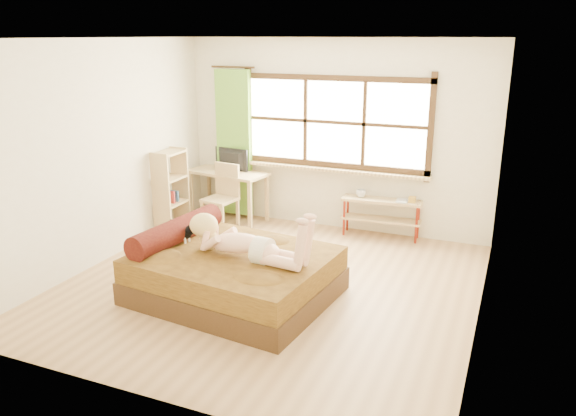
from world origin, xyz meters
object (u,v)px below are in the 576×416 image
at_px(kitten, 181,231).
at_px(pipe_shelf, 382,209).
at_px(chair, 223,193).
at_px(bookshelf, 171,191).
at_px(desk, 228,178).
at_px(woman, 244,230).
at_px(bed, 231,272).

relative_size(kitten, pipe_shelf, 0.27).
bearing_deg(chair, bookshelf, -137.03).
bearing_deg(chair, desk, 116.36).
height_order(pipe_shelf, bookshelf, bookshelf).
xyz_separation_m(desk, chair, (0.11, -0.36, -0.13)).
xyz_separation_m(woman, chair, (-1.38, 2.03, -0.27)).
xyz_separation_m(desk, pipe_shelf, (2.36, 0.12, -0.25)).
distance_m(kitten, desk, 2.33).
bearing_deg(chair, bed, -50.17).
distance_m(woman, desk, 2.83).
distance_m(bed, chair, 2.32).
relative_size(kitten, bookshelf, 0.25).
height_order(kitten, pipe_shelf, kitten).
bearing_deg(desk, woman, -49.07).
height_order(kitten, desk, desk).
bearing_deg(pipe_shelf, chair, -171.46).
relative_size(desk, pipe_shelf, 1.15).
distance_m(kitten, bookshelf, 1.85).
bearing_deg(kitten, bookshelf, 133.90).
bearing_deg(bookshelf, chair, 34.14).
relative_size(bed, woman, 1.55).
distance_m(chair, pipe_shelf, 2.30).
xyz_separation_m(woman, desk, (-1.49, 2.40, -0.14)).
bearing_deg(kitten, pipe_shelf, 60.14).
bearing_deg(woman, kitten, 176.63).
bearing_deg(pipe_shelf, kitten, -129.92).
height_order(bed, desk, bed).
bearing_deg(desk, bookshelf, -113.84).
xyz_separation_m(bed, chair, (-1.18, 1.98, 0.26)).
height_order(woman, bookshelf, bookshelf).
relative_size(chair, bookshelf, 0.80).
distance_m(bed, kitten, 0.76).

